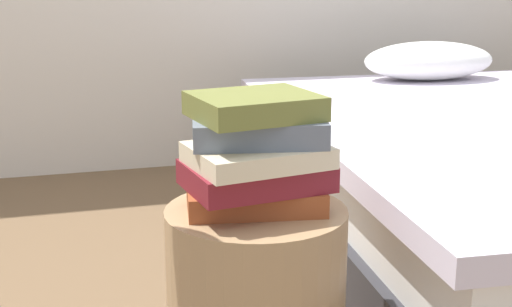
# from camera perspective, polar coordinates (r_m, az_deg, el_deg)

# --- Properties ---
(book_rust) EXTENTS (0.30, 0.20, 0.05)m
(book_rust) POSITION_cam_1_polar(r_m,az_deg,el_deg) (1.49, 0.10, -3.45)
(book_rust) COLOR #994723
(book_rust) RESTS_ON side_table
(book_maroon) EXTENTS (0.30, 0.23, 0.05)m
(book_maroon) POSITION_cam_1_polar(r_m,az_deg,el_deg) (1.46, 0.02, -1.73)
(book_maroon) COLOR maroon
(book_maroon) RESTS_ON book_rust
(book_cream) EXTENTS (0.29, 0.24, 0.04)m
(book_cream) POSITION_cam_1_polar(r_m,az_deg,el_deg) (1.44, 0.14, -0.12)
(book_cream) COLOR beige
(book_cream) RESTS_ON book_maroon
(book_slate) EXTENTS (0.29, 0.21, 0.05)m
(book_slate) POSITION_cam_1_polar(r_m,az_deg,el_deg) (1.45, 0.19, 1.84)
(book_slate) COLOR slate
(book_slate) RESTS_ON book_cream
(book_olive) EXTENTS (0.26, 0.23, 0.05)m
(book_olive) POSITION_cam_1_polar(r_m,az_deg,el_deg) (1.44, -0.11, 3.75)
(book_olive) COLOR olive
(book_olive) RESTS_ON book_slate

